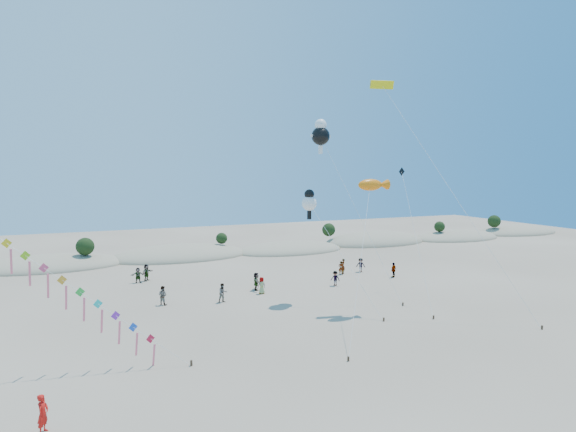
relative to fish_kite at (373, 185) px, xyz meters
The scene contains 9 objects.
ground 20.26m from the fish_kite, 127.96° to the right, with size 160.00×160.00×0.00m, color #826F5A.
dune_ridge 34.62m from the fish_kite, 106.81° to the left, with size 145.30×11.49×5.57m.
fish_kite is the anchor object (origin of this frame).
cartoon_kite_low 6.42m from the fish_kite, 124.48° to the left, with size 3.26×9.21×10.21m.
cartoon_kite_high 7.61m from the fish_kite, 110.41° to the left, with size 6.24×6.91×16.65m.
parafoil_kite 8.80m from the fish_kite, 39.18° to the left, with size 7.87×12.27×19.84m.
dark_kite 7.19m from the fish_kite, 25.11° to the left, with size 4.95×10.89×12.24m.
flyer_foreground 28.63m from the fish_kite, 156.06° to the right, with size 0.66×0.43×1.81m, color red.
beachgoers 17.10m from the fish_kite, 119.44° to the left, with size 27.89×12.71×1.81m.
Camera 1 is at (-11.93, -20.93, 11.92)m, focal length 30.00 mm.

